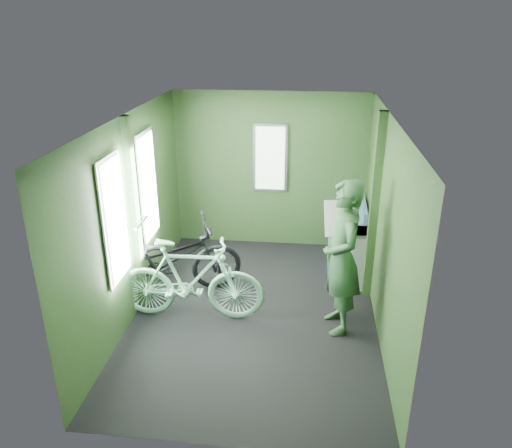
{
  "coord_description": "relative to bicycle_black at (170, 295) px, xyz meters",
  "views": [
    {
      "loc": [
        0.57,
        -5.02,
        3.26
      ],
      "look_at": [
        0.0,
        0.1,
        1.1
      ],
      "focal_mm": 35.0,
      "sensor_mm": 36.0,
      "label": 1
    }
  ],
  "objects": [
    {
      "name": "room",
      "position": [
        1.08,
        -0.24,
        1.44
      ],
      "size": [
        4.0,
        4.02,
        2.31
      ],
      "color": "black",
      "rests_on": "ground"
    },
    {
      "name": "bicycle_black",
      "position": [
        0.0,
        0.0,
        0.0
      ],
      "size": [
        2.0,
        1.38,
        1.03
      ],
      "primitive_type": "imported",
      "rotation": [
        0.0,
        -0.09,
        1.96
      ],
      "color": "black",
      "rests_on": "ground"
    },
    {
      "name": "bicycle_mint",
      "position": [
        0.41,
        -0.48,
        0.0
      ],
      "size": [
        1.69,
        0.6,
        1.04
      ],
      "primitive_type": "imported",
      "rotation": [
        0.0,
        -0.08,
        1.6
      ],
      "color": "#99E6BE",
      "rests_on": "ground"
    },
    {
      "name": "passenger",
      "position": [
        2.07,
        -0.47,
        0.87
      ],
      "size": [
        0.54,
        0.75,
        1.74
      ],
      "rotation": [
        0.0,
        0.0,
        -1.36
      ],
      "color": "#2D522F",
      "rests_on": "ground"
    },
    {
      "name": "waste_box",
      "position": [
        2.38,
        0.52,
        0.39
      ],
      "size": [
        0.23,
        0.32,
        0.78
      ],
      "primitive_type": "cube",
      "color": "gray",
      "rests_on": "ground"
    },
    {
      "name": "bench_seat",
      "position": [
        2.26,
        1.17,
        0.27
      ],
      "size": [
        0.5,
        0.87,
        0.9
      ],
      "rotation": [
        0.0,
        0.0,
        -0.03
      ],
      "color": "#2B435A",
      "rests_on": "ground"
    }
  ]
}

